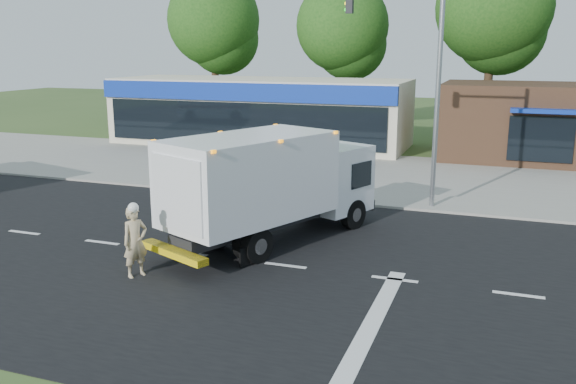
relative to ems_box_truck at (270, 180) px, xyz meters
The scene contains 11 objects.
ground 2.93m from the ems_box_truck, 57.54° to the right, with size 120.00×120.00×0.00m, color #385123.
road_asphalt 2.93m from the ems_box_truck, 57.54° to the right, with size 60.00×14.00×0.02m, color black.
sidewalk 6.74m from the ems_box_truck, 79.57° to the left, with size 60.00×2.40×0.12m, color gray.
parking_apron 12.37m from the ems_box_truck, 84.50° to the left, with size 60.00×9.00×0.02m, color gray.
lane_markings 4.51m from the ems_box_truck, 51.69° to the right, with size 55.20×7.00×0.01m.
ems_box_truck is the anchor object (origin of this frame).
emergency_worker 4.58m from the ems_box_truck, 119.87° to the right, with size 0.72×0.82×1.99m.
retail_strip_mall 19.71m from the ems_box_truck, 113.40° to the left, with size 18.00×6.20×4.00m.
brown_storefront 19.90m from the ems_box_truck, 65.75° to the left, with size 10.00×6.70×4.00m.
traffic_signal_pole 7.37m from the ems_box_truck, 58.54° to the left, with size 3.51×0.25×8.00m.
background_trees 26.88m from the ems_box_truck, 89.29° to the left, with size 36.77×7.39×12.10m.
Camera 1 is at (5.43, -14.82, 5.84)m, focal length 38.00 mm.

